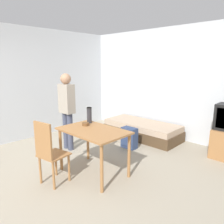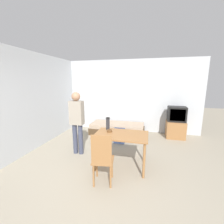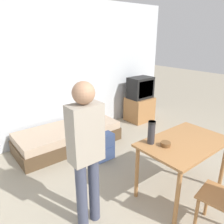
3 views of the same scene
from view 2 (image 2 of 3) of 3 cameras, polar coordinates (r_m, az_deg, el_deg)
The scene contains 11 objects.
ground_plane at distance 2.97m, azimuth -7.50°, elevation -28.32°, with size 20.00×20.00×0.00m, color #9E937F.
wall_back at distance 5.79m, azimuth 5.27°, elevation 6.07°, with size 5.45×0.06×2.70m.
wall_left at distance 5.02m, azimuth -24.75°, elevation 4.22°, with size 0.06×4.56×2.70m.
daybed at distance 5.56m, azimuth 1.98°, elevation -6.35°, with size 1.95×0.83×0.39m.
tv at distance 5.54m, azimuth 23.16°, elevation -4.05°, with size 0.60×0.52×1.08m.
dining_table at distance 3.34m, azimuth 3.53°, elevation -10.04°, with size 1.15×0.73×0.77m.
wooden_chair at distance 2.82m, azimuth -3.72°, elevation -16.96°, with size 0.44×0.44×1.01m.
person_standing at distance 3.96m, azimuth -13.21°, elevation -2.56°, with size 0.34×0.22×1.64m.
thermos_flask at distance 3.56m, azimuth -1.60°, elevation -4.25°, with size 0.09×0.09×0.29m.
mate_bowl at distance 3.43m, azimuth -0.96°, elevation -7.19°, with size 0.12×0.12×0.05m.
backpack at distance 4.76m, azimuth 2.81°, elevation -9.02°, with size 0.34×0.23×0.46m.
Camera 2 is at (0.88, -2.11, 1.90)m, focal length 24.00 mm.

